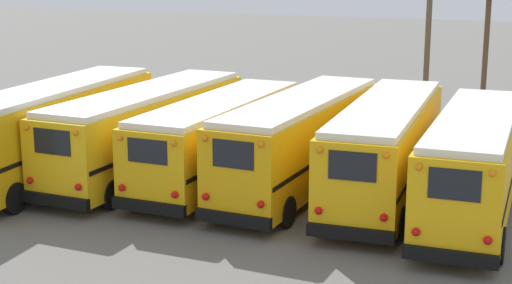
{
  "coord_description": "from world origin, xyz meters",
  "views": [
    {
      "loc": [
        9.6,
        -23.61,
        7.73
      ],
      "look_at": [
        0.0,
        0.5,
        1.63
      ],
      "focal_mm": 55.0,
      "sensor_mm": 36.0,
      "label": 1
    }
  ],
  "objects_px": {
    "school_bus_2": "(220,137)",
    "utility_pole": "(428,32)",
    "school_bus_3": "(301,140)",
    "school_bus_1": "(148,128)",
    "school_bus_5": "(474,162)",
    "school_bus_0": "(54,128)",
    "school_bus_4": "(386,146)"
  },
  "relations": [
    {
      "from": "school_bus_2",
      "to": "school_bus_1",
      "type": "bearing_deg",
      "value": 179.49
    },
    {
      "from": "school_bus_3",
      "to": "school_bus_4",
      "type": "relative_size",
      "value": 0.98
    },
    {
      "from": "school_bus_5",
      "to": "school_bus_4",
      "type": "bearing_deg",
      "value": 162.26
    },
    {
      "from": "school_bus_3",
      "to": "utility_pole",
      "type": "relative_size",
      "value": 1.19
    },
    {
      "from": "school_bus_4",
      "to": "school_bus_5",
      "type": "bearing_deg",
      "value": -17.74
    },
    {
      "from": "school_bus_2",
      "to": "school_bus_4",
      "type": "xyz_separation_m",
      "value": [
        5.79,
        0.33,
        0.11
      ]
    },
    {
      "from": "utility_pole",
      "to": "school_bus_3",
      "type": "bearing_deg",
      "value": -104.51
    },
    {
      "from": "school_bus_4",
      "to": "utility_pole",
      "type": "bearing_deg",
      "value": 92.37
    },
    {
      "from": "school_bus_0",
      "to": "school_bus_1",
      "type": "xyz_separation_m",
      "value": [
        2.89,
        1.61,
        -0.1
      ]
    },
    {
      "from": "school_bus_1",
      "to": "school_bus_5",
      "type": "xyz_separation_m",
      "value": [
        11.58,
        -0.62,
        0.02
      ]
    },
    {
      "from": "school_bus_1",
      "to": "school_bus_5",
      "type": "height_order",
      "value": "school_bus_5"
    },
    {
      "from": "school_bus_4",
      "to": "school_bus_5",
      "type": "relative_size",
      "value": 1.05
    },
    {
      "from": "school_bus_2",
      "to": "utility_pole",
      "type": "relative_size",
      "value": 1.12
    },
    {
      "from": "school_bus_1",
      "to": "school_bus_2",
      "type": "xyz_separation_m",
      "value": [
        2.9,
        -0.03,
        -0.08
      ]
    },
    {
      "from": "school_bus_2",
      "to": "school_bus_3",
      "type": "bearing_deg",
      "value": 4.41
    },
    {
      "from": "school_bus_5",
      "to": "utility_pole",
      "type": "distance_m",
      "value": 11.38
    },
    {
      "from": "school_bus_3",
      "to": "school_bus_4",
      "type": "bearing_deg",
      "value": 2.12
    },
    {
      "from": "school_bus_1",
      "to": "school_bus_0",
      "type": "bearing_deg",
      "value": -150.84
    },
    {
      "from": "school_bus_2",
      "to": "school_bus_3",
      "type": "distance_m",
      "value": 2.91
    },
    {
      "from": "school_bus_0",
      "to": "school_bus_4",
      "type": "height_order",
      "value": "school_bus_0"
    },
    {
      "from": "school_bus_2",
      "to": "utility_pole",
      "type": "xyz_separation_m",
      "value": [
        5.4,
        9.89,
        3.02
      ]
    },
    {
      "from": "school_bus_0",
      "to": "school_bus_1",
      "type": "distance_m",
      "value": 3.32
    },
    {
      "from": "school_bus_1",
      "to": "school_bus_2",
      "type": "bearing_deg",
      "value": -0.51
    },
    {
      "from": "school_bus_5",
      "to": "school_bus_1",
      "type": "bearing_deg",
      "value": 176.93
    },
    {
      "from": "school_bus_0",
      "to": "school_bus_2",
      "type": "height_order",
      "value": "school_bus_0"
    },
    {
      "from": "school_bus_1",
      "to": "school_bus_2",
      "type": "distance_m",
      "value": 2.9
    },
    {
      "from": "school_bus_1",
      "to": "school_bus_5",
      "type": "relative_size",
      "value": 1.07
    },
    {
      "from": "school_bus_1",
      "to": "school_bus_3",
      "type": "xyz_separation_m",
      "value": [
        5.79,
        0.2,
        0.03
      ]
    },
    {
      "from": "school_bus_3",
      "to": "school_bus_5",
      "type": "height_order",
      "value": "school_bus_3"
    },
    {
      "from": "school_bus_0",
      "to": "school_bus_1",
      "type": "relative_size",
      "value": 1.0
    },
    {
      "from": "school_bus_0",
      "to": "school_bus_2",
      "type": "distance_m",
      "value": 6.01
    },
    {
      "from": "school_bus_1",
      "to": "school_bus_4",
      "type": "height_order",
      "value": "school_bus_4"
    }
  ]
}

